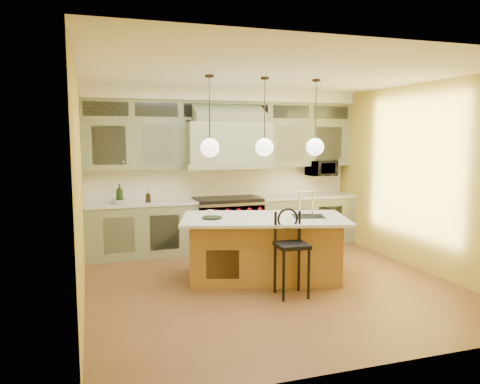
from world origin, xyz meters
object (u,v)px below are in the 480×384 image
object	(u,v)px
counter_stool	(291,247)
microwave	(321,168)
range	(228,223)
kitchen_island	(264,247)

from	to	relation	value
counter_stool	microwave	bearing A→B (deg)	59.47
range	microwave	size ratio (longest dim) A/B	2.21
kitchen_island	microwave	xyz separation A→B (m)	(1.94, 1.97, 0.98)
range	kitchen_island	bearing A→B (deg)	-89.69
range	counter_stool	distance (m)	2.66
counter_stool	microwave	size ratio (longest dim) A/B	2.10
range	counter_stool	world-z (taller)	counter_stool
microwave	range	bearing A→B (deg)	-176.88
kitchen_island	microwave	distance (m)	2.93
range	counter_stool	bearing A→B (deg)	-88.25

